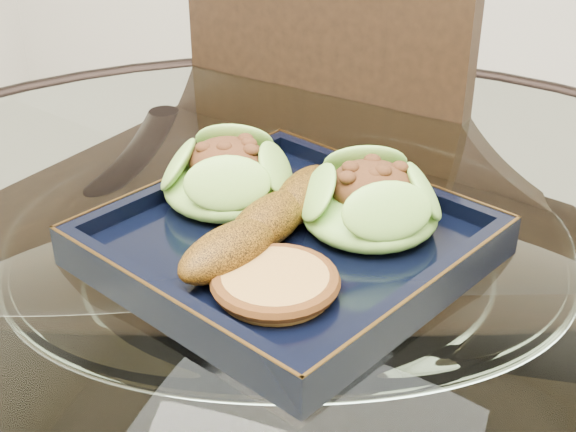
% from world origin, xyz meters
% --- Properties ---
extents(dining_chair, '(0.47, 0.47, 0.95)m').
position_xyz_m(dining_chair, '(-0.15, 0.30, 0.53)').
color(dining_chair, black).
rests_on(dining_chair, ground).
extents(navy_plate, '(0.34, 0.34, 0.02)m').
position_xyz_m(navy_plate, '(-0.01, 0.03, 0.77)').
color(navy_plate, black).
rests_on(navy_plate, dining_table).
extents(lettuce_wrap_left, '(0.12, 0.12, 0.04)m').
position_xyz_m(lettuce_wrap_left, '(-0.09, 0.07, 0.80)').
color(lettuce_wrap_left, '#5B992C').
rests_on(lettuce_wrap_left, navy_plate).
extents(lettuce_wrap_right, '(0.12, 0.12, 0.04)m').
position_xyz_m(lettuce_wrap_right, '(0.04, 0.07, 0.80)').
color(lettuce_wrap_right, '#559A2C').
rests_on(lettuce_wrap_right, navy_plate).
extents(roasted_plantain, '(0.07, 0.20, 0.04)m').
position_xyz_m(roasted_plantain, '(-0.03, 0.02, 0.80)').
color(roasted_plantain, '#683F0A').
rests_on(roasted_plantain, navy_plate).
extents(crumb_patty, '(0.09, 0.09, 0.02)m').
position_xyz_m(crumb_patty, '(0.01, -0.05, 0.79)').
color(crumb_patty, '#A97E38').
rests_on(crumb_patty, navy_plate).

